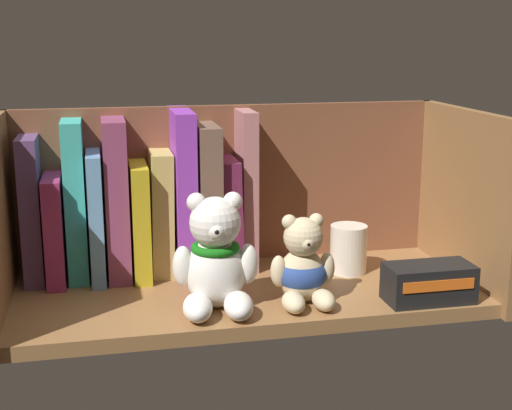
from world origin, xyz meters
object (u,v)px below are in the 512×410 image
Objects in this scene: book_7 at (183,191)px; book_10 at (245,189)px; book_3 at (96,214)px; book_9 at (227,212)px; book_0 at (32,209)px; small_product_box at (429,283)px; book_1 at (55,226)px; book_4 at (116,197)px; teddy_bear_larger at (216,260)px; book_5 at (139,218)px; teddy_bear_smaller at (303,269)px; pillar_candle at (348,249)px; book_8 at (205,197)px; book_6 at (161,212)px; book_2 at (76,200)px.

book_7 is 9.69cm from book_10.
book_3 is 0.78× the size of book_10.
book_9 is (6.80, 0.00, -3.66)cm from book_7.
book_0 reaches higher than small_product_box.
book_1 is 25.83cm from book_9.
book_4 reaches higher than small_product_box.
book_3 is 1.10× the size of book_9.
teddy_bear_larger is at bearing 173.14° from small_product_box.
teddy_bear_smaller is at bearing -40.65° from book_5.
book_4 reaches higher than book_1.
teddy_bear_larger is at bearing -82.89° from book_7.
book_7 is at bearing 146.02° from small_product_box.
teddy_bear_larger is 2.13× the size of pillar_candle.
teddy_bear_smaller is (33.04, -17.79, -3.06)cm from book_1.
book_3 is at bearing 131.12° from teddy_bear_larger.
book_9 is at bearing 75.16° from teddy_bear_larger.
book_8 reaches higher than book_1.
book_7 reaches higher than book_1.
teddy_bear_larger is at bearing -39.44° from book_1.
book_0 is 22.17cm from book_7.
book_4 reaches higher than book_3.
book_9 is at bearing 139.21° from small_product_box.
book_5 is (12.32, 0.00, 0.69)cm from book_1.
book_8 is at bearing 0.00° from book_7.
book_7 is at bearing -0.00° from book_4.
book_10 is 1.56× the size of teddy_bear_larger.
book_7 reaches higher than small_product_box.
book_1 is at bearing -180.00° from book_4.
book_1 is 0.64× the size of book_7.
book_6 is at bearing 166.05° from pillar_candle.
pillar_candle is (34.35, -6.91, -8.21)cm from book_4.
teddy_bear_smaller is at bearing -1.69° from teddy_bear_larger.
book_8 is at bearing -0.00° from book_5.
book_4 is 3.22× the size of pillar_candle.
book_6 is (15.56, 0.00, 1.43)cm from book_1.
book_6 is 1.07× the size of book_9.
book_7 reaches higher than book_5.
book_9 is (3.34, 0.00, -2.63)cm from book_8.
book_6 is at bearing 148.78° from small_product_box.
book_9 is 0.71× the size of book_10.
book_7 is 1.57× the size of teddy_bear_larger.
teddy_bear_larger is 1.32× the size of small_product_box.
small_product_box is (27.57, -20.92, -8.73)cm from book_8.
book_9 is (22.69, 0.00, -3.13)cm from book_2.
book_5 is at bearing 0.00° from book_2.
teddy_bear_smaller is (14.02, -17.79, -7.51)cm from book_7.
book_10 is 2.05× the size of small_product_box.
book_4 is at bearing 180.00° from book_6.
book_9 is at bearing 0.00° from book_1.
book_7 is (19.02, 0.00, 4.45)cm from book_1.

